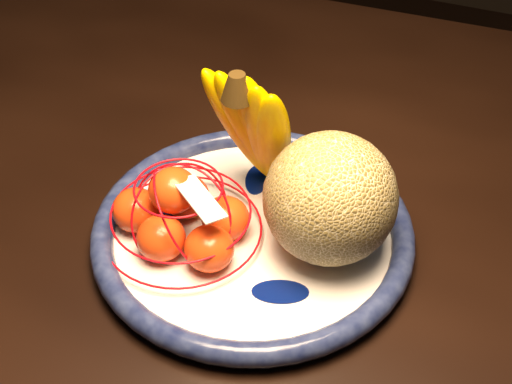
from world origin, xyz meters
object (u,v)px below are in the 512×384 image
at_px(cantaloupe, 330,199).
at_px(banana_bunch, 258,126).
at_px(fruit_bowl, 253,232).
at_px(mandarin_bag, 182,217).
at_px(dining_table, 311,214).

relative_size(cantaloupe, banana_bunch, 0.70).
relative_size(fruit_bowl, banana_bunch, 1.80).
height_order(fruit_bowl, banana_bunch, banana_bunch).
bearing_deg(cantaloupe, mandarin_bag, -162.97).
relative_size(banana_bunch, mandarin_bag, 0.88).
bearing_deg(banana_bunch, mandarin_bag, -104.69).
distance_m(cantaloupe, banana_bunch, 0.12).
distance_m(dining_table, cantaloupe, 0.23).
bearing_deg(dining_table, fruit_bowl, -100.51).
bearing_deg(mandarin_bag, cantaloupe, 17.03).
distance_m(dining_table, banana_bunch, 0.23).
height_order(dining_table, cantaloupe, cantaloupe).
distance_m(dining_table, fruit_bowl, 0.19).
bearing_deg(mandarin_bag, fruit_bowl, 27.17).
distance_m(fruit_bowl, banana_bunch, 0.13).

